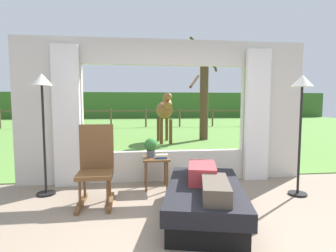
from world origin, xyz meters
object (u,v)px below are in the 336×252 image
object	(u,v)px
rocking_chair	(96,165)
side_table	(156,163)
floor_lamp_left	(42,98)
pasture_tree	(204,95)
reclining_person	(206,178)
recliner_sofa	(205,200)
floor_lamp_right	(302,99)
potted_plant	(151,146)
horse	(165,111)
book_stack	(162,156)

from	to	relation	value
rocking_chair	side_table	distance (m)	1.05
side_table	floor_lamp_left	world-z (taller)	floor_lamp_left
pasture_tree	reclining_person	bearing A→B (deg)	-104.23
recliner_sofa	floor_lamp_right	distance (m)	2.18
reclining_person	rocking_chair	xyz separation A→B (m)	(-1.42, 0.72, 0.02)
floor_lamp_left	potted_plant	bearing A→B (deg)	5.87
reclining_person	floor_lamp_right	xyz separation A→B (m)	(1.65, 0.67, 0.97)
recliner_sofa	horse	bearing A→B (deg)	101.51
reclining_person	floor_lamp_left	xyz separation A→B (m)	(-2.26, 1.14, 0.99)
book_stack	pasture_tree	distance (m)	6.08
potted_plant	recliner_sofa	bearing A→B (deg)	-64.44
potted_plant	floor_lamp_left	xyz separation A→B (m)	(-1.65, -0.17, 0.81)
potted_plant	floor_lamp_right	distance (m)	2.47
recliner_sofa	side_table	bearing A→B (deg)	126.29
rocking_chair	side_table	size ratio (longest dim) A/B	2.15
floor_lamp_left	book_stack	bearing A→B (deg)	1.50
recliner_sofa	potted_plant	world-z (taller)	potted_plant
floor_lamp_right	pasture_tree	distance (m)	6.08
book_stack	floor_lamp_right	world-z (taller)	floor_lamp_right
reclining_person	floor_lamp_right	world-z (taller)	floor_lamp_right
floor_lamp_left	pasture_tree	xyz separation A→B (m)	(3.97, 5.61, 0.23)
reclining_person	floor_lamp_left	distance (m)	2.72
floor_lamp_left	pasture_tree	world-z (taller)	pasture_tree
reclining_person	floor_lamp_right	distance (m)	2.03
floor_lamp_left	horse	world-z (taller)	floor_lamp_left
reclining_person	pasture_tree	size ratio (longest dim) A/B	0.38
rocking_chair	horse	xyz separation A→B (m)	(1.55, 5.45, 0.61)
book_stack	floor_lamp_left	xyz separation A→B (m)	(-1.82, -0.05, 0.96)
book_stack	recliner_sofa	bearing A→B (deg)	-69.24
side_table	potted_plant	world-z (taller)	potted_plant
floor_lamp_right	pasture_tree	world-z (taller)	pasture_tree
side_table	floor_lamp_right	xyz separation A→B (m)	(2.17, -0.58, 1.07)
potted_plant	side_table	bearing A→B (deg)	-36.87
floor_lamp_right	rocking_chair	bearing A→B (deg)	179.22
floor_lamp_right	pasture_tree	size ratio (longest dim) A/B	0.49
recliner_sofa	reclining_person	distance (m)	0.31
reclining_person	horse	size ratio (longest dim) A/B	0.79
rocking_chair	potted_plant	world-z (taller)	rocking_chair
rocking_chair	recliner_sofa	bearing A→B (deg)	-26.29
reclining_person	book_stack	xyz separation A→B (m)	(-0.43, 1.19, 0.03)
potted_plant	pasture_tree	bearing A→B (deg)	66.94
book_stack	floor_lamp_left	bearing A→B (deg)	-178.50
floor_lamp_right	horse	world-z (taller)	floor_lamp_right
side_table	recliner_sofa	bearing A→B (deg)	-66.46
rocking_chair	horse	size ratio (longest dim) A/B	0.62
book_stack	floor_lamp_right	bearing A→B (deg)	-13.90
rocking_chair	floor_lamp_left	world-z (taller)	floor_lamp_left
rocking_chair	reclining_person	bearing A→B (deg)	-27.88
floor_lamp_right	recliner_sofa	bearing A→B (deg)	-159.25
horse	book_stack	bearing A→B (deg)	80.73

